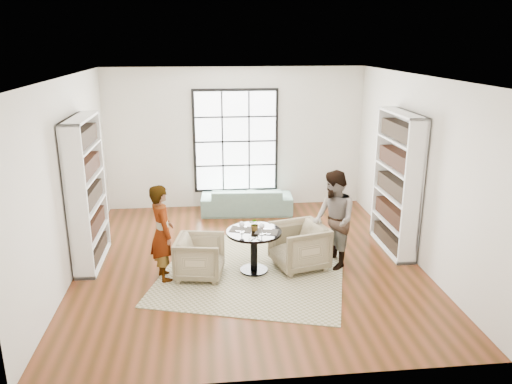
{
  "coord_description": "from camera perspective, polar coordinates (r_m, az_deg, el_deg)",
  "views": [
    {
      "loc": [
        -0.68,
        -7.53,
        3.53
      ],
      "look_at": [
        0.16,
        0.4,
        1.09
      ],
      "focal_mm": 35.0,
      "sensor_mm": 36.0,
      "label": 1
    }
  ],
  "objects": [
    {
      "name": "cutlery_left",
      "position": [
        7.8,
        -1.7,
        -4.24
      ],
      "size": [
        0.2,
        0.25,
        0.01
      ],
      "primitive_type": null,
      "rotation": [
        0.0,
        0.0,
        -0.29
      ],
      "color": "silver",
      "rests_on": "placemat_left"
    },
    {
      "name": "ground",
      "position": [
        8.35,
        -0.84,
        -7.98
      ],
      "size": [
        6.0,
        6.0,
        0.0
      ],
      "primitive_type": "plane",
      "color": "brown"
    },
    {
      "name": "placemat_left",
      "position": [
        7.8,
        -1.7,
        -4.29
      ],
      "size": [
        0.4,
        0.35,
        0.01
      ],
      "primitive_type": "cube",
      "rotation": [
        0.0,
        0.0,
        -0.29
      ],
      "color": "#2A2725",
      "rests_on": "pedestal_table"
    },
    {
      "name": "sofa",
      "position": [
        10.54,
        -1.07,
        -0.95
      ],
      "size": [
        1.94,
        0.86,
        0.56
      ],
      "primitive_type": "imported",
      "rotation": [
        0.0,
        0.0,
        3.08
      ],
      "color": "gray",
      "rests_on": "ground"
    },
    {
      "name": "flower_centerpiece",
      "position": [
        7.73,
        -0.09,
        -3.7
      ],
      "size": [
        0.21,
        0.19,
        0.21
      ],
      "primitive_type": "imported",
      "rotation": [
        0.0,
        0.0,
        -0.13
      ],
      "color": "gray",
      "rests_on": "pedestal_table"
    },
    {
      "name": "rug",
      "position": [
        8.01,
        -0.32,
        -9.05
      ],
      "size": [
        3.46,
        3.46,
        0.01
      ],
      "primitive_type": "cube",
      "rotation": [
        0.0,
        0.0,
        -0.28
      ],
      "color": "tan",
      "rests_on": "ground"
    },
    {
      "name": "room_shell",
      "position": [
        8.42,
        -1.21,
        1.37
      ],
      "size": [
        6.0,
        6.01,
        6.0
      ],
      "color": "silver",
      "rests_on": "ground"
    },
    {
      "name": "person_right",
      "position": [
        8.01,
        8.88,
        -3.16
      ],
      "size": [
        0.7,
        0.84,
        1.58
      ],
      "primitive_type": "imported",
      "rotation": [
        0.0,
        0.0,
        -1.44
      ],
      "color": "gray",
      "rests_on": "ground"
    },
    {
      "name": "pedestal_table",
      "position": [
        7.82,
        -0.24,
        -5.75
      ],
      "size": [
        0.86,
        0.86,
        0.69
      ],
      "rotation": [
        0.0,
        0.0,
        -0.29
      ],
      "color": "black",
      "rests_on": "ground"
    },
    {
      "name": "armchair_left",
      "position": [
        7.78,
        -6.43,
        -7.4
      ],
      "size": [
        0.82,
        0.8,
        0.65
      ],
      "primitive_type": "imported",
      "rotation": [
        0.0,
        0.0,
        1.4
      ],
      "color": "tan",
      "rests_on": "ground"
    },
    {
      "name": "wine_glass_right",
      "position": [
        7.55,
        0.67,
        -3.94
      ],
      "size": [
        0.09,
        0.09,
        0.19
      ],
      "color": "silver",
      "rests_on": "pedestal_table"
    },
    {
      "name": "placemat_right",
      "position": [
        7.71,
        1.22,
        -4.57
      ],
      "size": [
        0.4,
        0.35,
        0.01
      ],
      "primitive_type": "cube",
      "rotation": [
        0.0,
        0.0,
        -0.29
      ],
      "color": "#2A2725",
      "rests_on": "pedestal_table"
    },
    {
      "name": "cutlery_right",
      "position": [
        7.7,
        1.22,
        -4.52
      ],
      "size": [
        0.2,
        0.25,
        0.01
      ],
      "primitive_type": null,
      "rotation": [
        0.0,
        0.0,
        -0.29
      ],
      "color": "silver",
      "rests_on": "placemat_right"
    },
    {
      "name": "wine_glass_left",
      "position": [
        7.62,
        -1.64,
        -3.78
      ],
      "size": [
        0.09,
        0.09,
        0.19
      ],
      "color": "silver",
      "rests_on": "pedestal_table"
    },
    {
      "name": "armchair_right",
      "position": [
        8.05,
        4.93,
        -6.18
      ],
      "size": [
        0.98,
        0.96,
        0.73
      ],
      "primitive_type": "imported",
      "rotation": [
        0.0,
        0.0,
        -1.31
      ],
      "color": "#C1AD8A",
      "rests_on": "ground"
    },
    {
      "name": "person_left",
      "position": [
        7.64,
        -10.67,
        -4.61
      ],
      "size": [
        0.51,
        0.63,
        1.5
      ],
      "primitive_type": "imported",
      "rotation": [
        0.0,
        0.0,
        1.89
      ],
      "color": "gray",
      "rests_on": "ground"
    }
  ]
}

